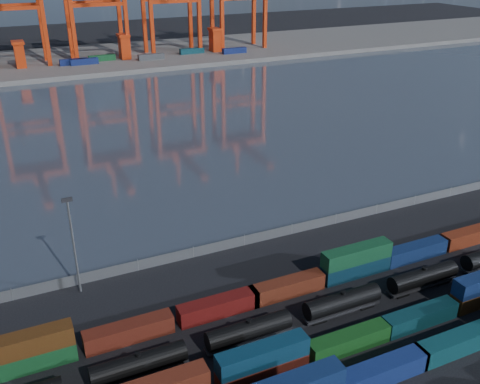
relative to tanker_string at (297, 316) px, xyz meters
name	(u,v)px	position (x,y,z in m)	size (l,w,h in m)	color
ground	(329,337)	(3.04, -3.81, -1.97)	(700.00, 700.00, 0.00)	black
harbor_water	(136,127)	(3.04, 101.19, -1.97)	(700.00, 700.00, 0.00)	#333C49
far_quay	(78,61)	(3.04, 206.19, -0.97)	(700.00, 70.00, 2.00)	#514F4C
container_row_south	(345,382)	(-1.09, -13.49, 0.08)	(128.46, 2.63, 5.62)	#45474A
container_row_mid	(369,331)	(7.50, -6.94, -0.03)	(128.34, 2.49, 5.31)	#3D4042
container_row_north	(167,317)	(-17.12, 7.55, 0.12)	(141.48, 2.56, 5.45)	navy
tanker_string	(297,316)	(0.00, 0.00, 0.00)	(90.31, 2.75, 3.94)	black
waterfront_fence	(245,240)	(3.04, 24.19, -0.97)	(160.12, 0.12, 2.20)	#595B5E
yard_light_mast	(73,241)	(-26.96, 22.19, 7.32)	(1.60, 0.40, 16.60)	slate
quay_containers	(57,63)	(-7.96, 191.65, 1.33)	(172.58, 10.99, 2.60)	navy
straddle_carriers	(74,50)	(0.54, 196.19, 5.85)	(140.00, 7.00, 11.10)	red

